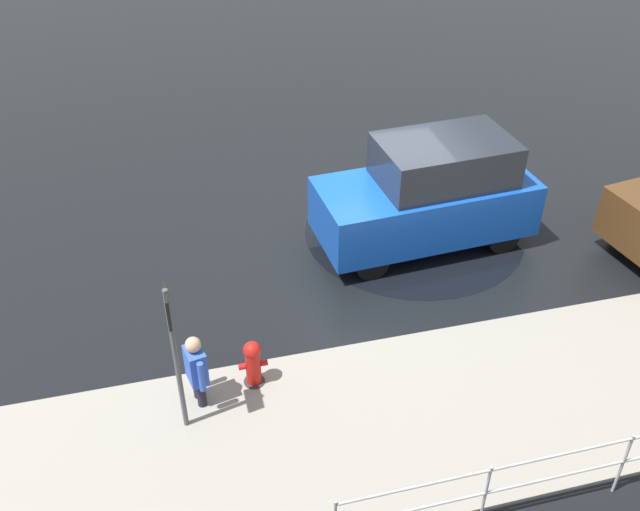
{
  "coord_description": "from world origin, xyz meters",
  "views": [
    {
      "loc": [
        3.87,
        10.39,
        7.66
      ],
      "look_at": [
        1.56,
        1.34,
        0.9
      ],
      "focal_mm": 40.0,
      "sensor_mm": 36.0,
      "label": 1
    }
  ],
  "objects_px": {
    "moving_hatchback": "(429,194)",
    "sign_post": "(173,341)",
    "fire_hydrant": "(253,364)",
    "pedestrian": "(196,368)"
  },
  "relations": [
    {
      "from": "moving_hatchback",
      "to": "sign_post",
      "type": "height_order",
      "value": "sign_post"
    },
    {
      "from": "fire_hydrant",
      "to": "moving_hatchback",
      "type": "bearing_deg",
      "value": -142.89
    },
    {
      "from": "fire_hydrant",
      "to": "sign_post",
      "type": "distance_m",
      "value": 1.67
    },
    {
      "from": "moving_hatchback",
      "to": "fire_hydrant",
      "type": "distance_m",
      "value": 4.75
    },
    {
      "from": "pedestrian",
      "to": "sign_post",
      "type": "xyz_separation_m",
      "value": [
        0.24,
        0.39,
        0.9
      ]
    },
    {
      "from": "moving_hatchback",
      "to": "pedestrian",
      "type": "height_order",
      "value": "moving_hatchback"
    },
    {
      "from": "sign_post",
      "to": "pedestrian",
      "type": "bearing_deg",
      "value": -121.56
    },
    {
      "from": "fire_hydrant",
      "to": "pedestrian",
      "type": "bearing_deg",
      "value": 11.64
    },
    {
      "from": "moving_hatchback",
      "to": "fire_hydrant",
      "type": "relative_size",
      "value": 5.0
    },
    {
      "from": "moving_hatchback",
      "to": "pedestrian",
      "type": "distance_m",
      "value": 5.47
    }
  ]
}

